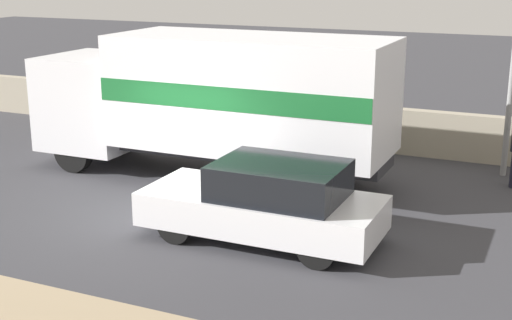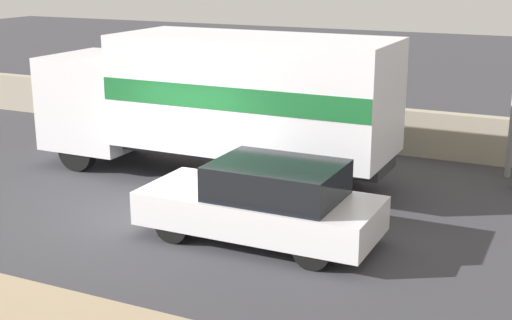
{
  "view_description": "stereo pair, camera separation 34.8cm",
  "coord_description": "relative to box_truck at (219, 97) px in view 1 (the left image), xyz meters",
  "views": [
    {
      "loc": [
        7.5,
        -11.58,
        4.95
      ],
      "look_at": [
        1.76,
        1.23,
        1.01
      ],
      "focal_mm": 50.0,
      "sensor_mm": 36.0,
      "label": 1
    },
    {
      "loc": [
        7.82,
        -11.43,
        4.95
      ],
      "look_at": [
        1.76,
        1.23,
        1.01
      ],
      "focal_mm": 50.0,
      "sensor_mm": 36.0,
      "label": 2
    }
  ],
  "objects": [
    {
      "name": "stone_wall_backdrop",
      "position": [
        -0.12,
        3.91,
        -1.31
      ],
      "size": [
        60.0,
        0.35,
        1.2
      ],
      "color": "#A39984",
      "rests_on": "ground_plane"
    },
    {
      "name": "car_hatchback",
      "position": [
        2.58,
        -3.18,
        -1.17
      ],
      "size": [
        4.36,
        1.85,
        1.49
      ],
      "rotation": [
        0.0,
        0.0,
        3.14
      ],
      "color": "silver",
      "rests_on": "ground_plane"
    },
    {
      "name": "box_truck",
      "position": [
        0.0,
        0.0,
        0.0
      ],
      "size": [
        8.53,
        2.62,
        3.35
      ],
      "rotation": [
        0.0,
        0.0,
        3.14
      ],
      "color": "silver",
      "rests_on": "ground_plane"
    },
    {
      "name": "ground_plane",
      "position": [
        -0.12,
        -2.81,
        -1.91
      ],
      "size": [
        80.0,
        80.0,
        0.0
      ],
      "primitive_type": "plane",
      "color": "#38383D"
    }
  ]
}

